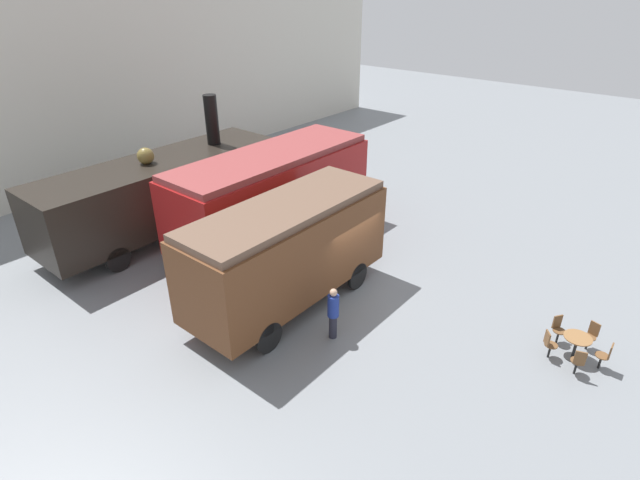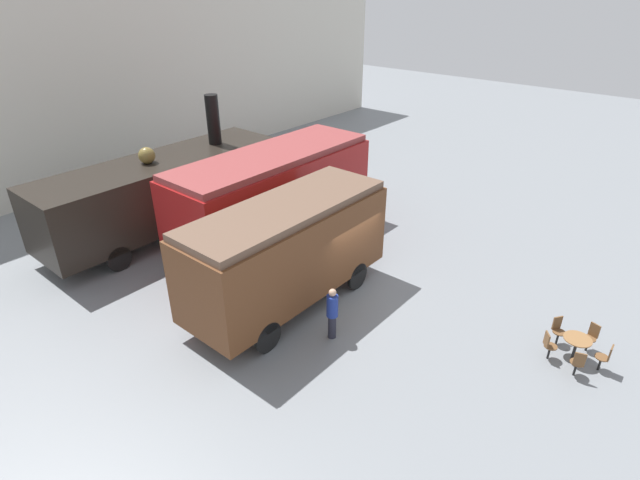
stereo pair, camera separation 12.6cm
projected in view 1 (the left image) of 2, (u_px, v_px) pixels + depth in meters
ground_plane at (347, 287)px, 17.24m from camera, size 80.00×80.00×0.00m
backdrop_wall at (92, 94)px, 23.82m from camera, size 44.00×0.15×9.00m
steam_locomotive at (163, 189)px, 20.15m from camera, size 10.21×2.85×5.19m
streamlined_locomotive at (286, 185)px, 19.89m from camera, size 10.56×2.88×3.67m
passenger_coach_wooden at (288, 248)px, 15.47m from camera, size 7.09×2.53×3.52m
cafe_table_near at (577, 342)px, 13.79m from camera, size 0.75×0.75×0.73m
cafe_chair_0 at (591, 334)px, 14.18m from camera, size 0.39×0.37×0.87m
cafe_chair_1 at (558, 327)px, 14.44m from camera, size 0.40×0.40×0.87m
cafe_chair_2 at (549, 343)px, 13.84m from camera, size 0.40×0.40×0.87m
cafe_chair_3 at (579, 361)px, 13.19m from camera, size 0.39×0.37×0.87m
cafe_chair_4 at (606, 355)px, 13.40m from camera, size 0.36×0.36×0.87m
visitor_person at (333, 312)px, 14.43m from camera, size 0.34×0.34×1.69m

